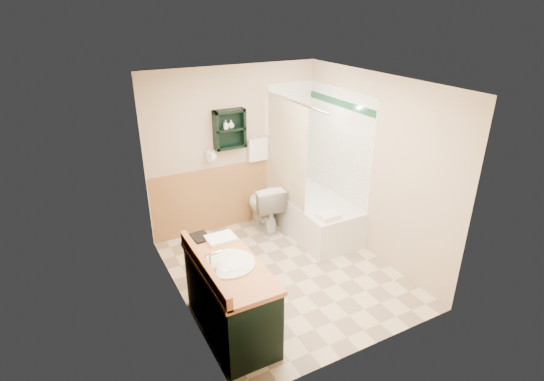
{
  "coord_description": "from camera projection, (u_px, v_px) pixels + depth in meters",
  "views": [
    {
      "loc": [
        -2.27,
        -3.91,
        3.17
      ],
      "look_at": [
        -0.08,
        0.2,
        1.09
      ],
      "focal_mm": 28.0,
      "sensor_mm": 36.0,
      "label": 1
    }
  ],
  "objects": [
    {
      "name": "mirror_glass",
      "position": [
        195.0,
        204.0,
        3.82
      ],
      "size": [
        1.2,
        1.2,
        0.9
      ],
      "primitive_type": null,
      "color": "white",
      "rests_on": "left_wall"
    },
    {
      "name": "hair_dryer",
      "position": [
        210.0,
        156.0,
        5.91
      ],
      "size": [
        0.1,
        0.24,
        0.18
      ],
      "primitive_type": null,
      "color": "white",
      "rests_on": "back_wall"
    },
    {
      "name": "counter_towel",
      "position": [
        221.0,
        239.0,
        4.56
      ],
      "size": [
        0.3,
        0.24,
        0.04
      ],
      "primitive_type": "cube",
      "color": "white",
      "rests_on": "vanity"
    },
    {
      "name": "tile_right",
      "position": [
        337.0,
        161.0,
        6.14
      ],
      "size": [
        1.5,
        1.5,
        2.1
      ],
      "primitive_type": null,
      "color": "white",
      "rests_on": "right_wall"
    },
    {
      "name": "towel_bar",
      "position": [
        257.0,
        138.0,
        6.18
      ],
      "size": [
        0.4,
        0.06,
        0.4
      ],
      "primitive_type": null,
      "color": "white",
      "rests_on": "back_wall"
    },
    {
      "name": "curtain_rod",
      "position": [
        293.0,
        101.0,
        5.43
      ],
      "size": [
        0.03,
        1.6,
        0.03
      ],
      "primitive_type": "cylinder",
      "rotation": [
        1.57,
        0.0,
        0.0
      ],
      "color": "silver",
      "rests_on": "back_wall"
    },
    {
      "name": "wall_shelf",
      "position": [
        230.0,
        129.0,
        5.87
      ],
      "size": [
        0.45,
        0.15,
        0.55
      ],
      "primitive_type": "cube",
      "color": "black",
      "rests_on": "back_wall"
    },
    {
      "name": "soap_bottle_b",
      "position": [
        231.0,
        125.0,
        5.85
      ],
      "size": [
        0.12,
        0.13,
        0.09
      ],
      "primitive_type": "imported",
      "rotation": [
        0.0,
        0.0,
        0.3
      ],
      "color": "silver",
      "rests_on": "wall_shelf"
    },
    {
      "name": "vanity",
      "position": [
        231.0,
        298.0,
        4.32
      ],
      "size": [
        0.59,
        1.28,
        0.81
      ],
      "primitive_type": "cube",
      "color": "black",
      "rests_on": "ground"
    },
    {
      "name": "shower_curtain",
      "position": [
        286.0,
        160.0,
        5.92
      ],
      "size": [
        1.05,
        1.05,
        1.7
      ],
      "primitive_type": null,
      "color": "beige",
      "rests_on": "curtain_rod"
    },
    {
      "name": "tile_back",
      "position": [
        296.0,
        150.0,
        6.62
      ],
      "size": [
        0.95,
        0.95,
        2.1
      ],
      "primitive_type": null,
      "color": "white",
      "rests_on": "back_wall"
    },
    {
      "name": "wainscot_left",
      "position": [
        184.0,
        267.0,
        4.66
      ],
      "size": [
        2.98,
        2.98,
        1.0
      ],
      "primitive_type": null,
      "color": "tan",
      "rests_on": "left_wall"
    },
    {
      "name": "tub_towel",
      "position": [
        328.0,
        216.0,
        5.61
      ],
      "size": [
        0.26,
        0.21,
        0.07
      ],
      "primitive_type": "cube",
      "color": "white",
      "rests_on": "bathtub"
    },
    {
      "name": "toilet",
      "position": [
        264.0,
        206.0,
        6.33
      ],
      "size": [
        0.49,
        0.8,
        0.74
      ],
      "primitive_type": "imported",
      "rotation": [
        0.0,
        0.0,
        3.05
      ],
      "color": "silver",
      "rests_on": "ground"
    },
    {
      "name": "ceiling",
      "position": [
        287.0,
        80.0,
        4.43
      ],
      "size": [
        2.6,
        3.0,
        0.04
      ],
      "primitive_type": "cube",
      "color": "white",
      "rests_on": "back_wall"
    },
    {
      "name": "floor",
      "position": [
        285.0,
        273.0,
        5.41
      ],
      "size": [
        3.0,
        3.0,
        0.0
      ],
      "primitive_type": "plane",
      "color": "beige",
      "rests_on": "ground"
    },
    {
      "name": "left_wall",
      "position": [
        175.0,
        211.0,
        4.36
      ],
      "size": [
        0.04,
        3.0,
        2.4
      ],
      "primitive_type": "cube",
      "color": "beige",
      "rests_on": "ground"
    },
    {
      "name": "vanity_book",
      "position": [
        192.0,
        231.0,
        4.52
      ],
      "size": [
        0.18,
        0.04,
        0.24
      ],
      "primitive_type": "imported",
      "rotation": [
        0.0,
        0.0,
        0.09
      ],
      "color": "black",
      "rests_on": "vanity"
    },
    {
      "name": "tile_accent",
      "position": [
        340.0,
        103.0,
        5.79
      ],
      "size": [
        1.5,
        1.5,
        0.1
      ],
      "primitive_type": null,
      "color": "#134427",
      "rests_on": "right_wall"
    },
    {
      "name": "right_wall",
      "position": [
        374.0,
        168.0,
        5.49
      ],
      "size": [
        0.04,
        3.0,
        2.4
      ],
      "primitive_type": "cube",
      "color": "beige",
      "rests_on": "ground"
    },
    {
      "name": "bathtub",
      "position": [
        315.0,
        215.0,
        6.29
      ],
      "size": [
        0.81,
        1.5,
        0.54
      ],
      "primitive_type": "cube",
      "color": "silver",
      "rests_on": "ground"
    },
    {
      "name": "mirror_frame",
      "position": [
        194.0,
        204.0,
        3.81
      ],
      "size": [
        1.3,
        1.3,
        1.0
      ],
      "primitive_type": null,
      "color": "brown",
      "rests_on": "left_wall"
    },
    {
      "name": "back_wall",
      "position": [
        234.0,
        150.0,
        6.15
      ],
      "size": [
        2.6,
        0.04,
        2.4
      ],
      "primitive_type": "cube",
      "color": "beige",
      "rests_on": "ground"
    },
    {
      "name": "wainscot_back",
      "position": [
        237.0,
        195.0,
        6.41
      ],
      "size": [
        2.58,
        2.58,
        1.0
      ],
      "primitive_type": null,
      "color": "tan",
      "rests_on": "back_wall"
    },
    {
      "name": "soap_bottle_a",
      "position": [
        226.0,
        127.0,
        5.83
      ],
      "size": [
        0.06,
        0.13,
        0.06
      ],
      "primitive_type": "imported",
      "rotation": [
        0.0,
        0.0,
        -0.08
      ],
      "color": "silver",
      "rests_on": "wall_shelf"
    }
  ]
}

